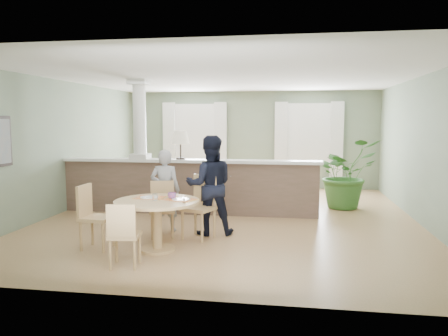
% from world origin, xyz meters
% --- Properties ---
extents(ground, '(8.00, 8.00, 0.00)m').
position_xyz_m(ground, '(0.00, 0.00, 0.00)').
color(ground, tan).
rests_on(ground, ground).
extents(room_shell, '(7.02, 8.02, 2.71)m').
position_xyz_m(room_shell, '(-0.03, 0.63, 1.81)').
color(room_shell, gray).
rests_on(room_shell, ground).
extents(pony_wall, '(5.32, 0.38, 2.70)m').
position_xyz_m(pony_wall, '(-0.99, 0.20, 0.71)').
color(pony_wall, brown).
rests_on(pony_wall, ground).
extents(sofa, '(3.00, 1.24, 0.87)m').
position_xyz_m(sofa, '(-0.35, 1.38, 0.43)').
color(sofa, brown).
rests_on(sofa, ground).
extents(houseplant, '(1.77, 1.71, 1.50)m').
position_xyz_m(houseplant, '(2.30, 1.32, 0.75)').
color(houseplant, '#336628').
rests_on(houseplant, ground).
extents(dining_table, '(1.22, 1.22, 0.84)m').
position_xyz_m(dining_table, '(-0.73, -2.34, 0.59)').
color(dining_table, tan).
rests_on(dining_table, ground).
extents(chair_far_boy, '(0.50, 0.50, 0.89)m').
position_xyz_m(chair_far_boy, '(-0.91, -1.52, 0.49)').
color(chair_far_boy, tan).
rests_on(chair_far_boy, ground).
extents(chair_far_man, '(0.59, 0.59, 1.01)m').
position_xyz_m(chair_far_man, '(-0.26, -1.54, 0.56)').
color(chair_far_man, tan).
rests_on(chair_far_man, ground).
extents(chair_near, '(0.43, 0.43, 0.85)m').
position_xyz_m(chair_near, '(-0.93, -3.15, 0.47)').
color(chair_near, tan).
rests_on(chair_near, ground).
extents(chair_side, '(0.44, 0.44, 0.95)m').
position_xyz_m(chair_side, '(-1.72, -2.39, 0.52)').
color(chair_side, tan).
rests_on(chair_side, ground).
extents(child_person, '(0.52, 0.35, 1.40)m').
position_xyz_m(child_person, '(-0.96, -1.21, 0.70)').
color(child_person, '#9C9CA1').
rests_on(child_person, ground).
extents(man_person, '(0.92, 0.79, 1.64)m').
position_xyz_m(man_person, '(-0.16, -1.31, 0.82)').
color(man_person, black).
rests_on(man_person, ground).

